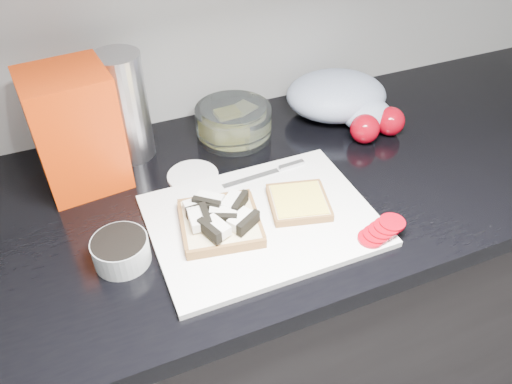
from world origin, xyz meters
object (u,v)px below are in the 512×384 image
bread_bag (76,130)px  steel_canister (125,107)px  cutting_board (262,220)px  glass_bowl (234,122)px

bread_bag → steel_canister: 0.12m
cutting_board → glass_bowl: (0.05, 0.29, 0.03)m
glass_bowl → bread_bag: 0.34m
cutting_board → steel_canister: steel_canister is taller
bread_bag → steel_canister: bearing=22.6°
cutting_board → bread_bag: (-0.27, 0.25, 0.11)m
cutting_board → bread_bag: bread_bag is taller
glass_bowl → bread_bag: bearing=-173.6°
glass_bowl → bread_bag: (-0.33, -0.04, 0.08)m
glass_bowl → steel_canister: bearing=175.0°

